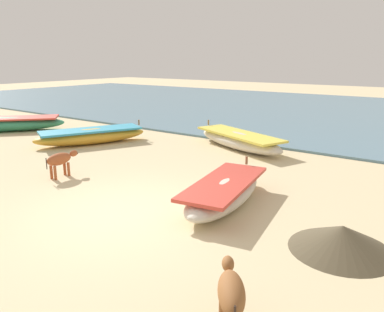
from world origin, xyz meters
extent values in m
plane|color=beige|center=(0.00, 0.00, 0.00)|extent=(80.00, 80.00, 0.00)
cube|color=slate|center=(0.00, 17.04, 0.04)|extent=(60.00, 20.00, 0.08)
ellipsoid|color=#338C66|center=(-10.41, 3.34, 0.29)|extent=(4.10, 4.33, 0.58)
cube|color=#CC3F33|center=(-10.41, 3.34, 0.54)|extent=(3.69, 3.90, 0.07)
ellipsoid|color=beige|center=(-0.87, 6.33, 0.27)|extent=(4.14, 2.54, 0.53)
cube|color=#EAD84C|center=(-0.87, 6.33, 0.49)|extent=(3.68, 2.33, 0.07)
cube|color=olive|center=(-1.15, 6.44, 0.41)|extent=(0.46, 0.90, 0.04)
cylinder|color=olive|center=(-2.58, 7.03, 0.63)|extent=(0.06, 0.06, 0.20)
ellipsoid|color=beige|center=(1.37, 1.65, 0.25)|extent=(1.56, 3.28, 0.51)
cube|color=#CC3F33|center=(1.37, 1.65, 0.47)|extent=(1.47, 2.90, 0.07)
cube|color=olive|center=(1.34, 1.88, 0.39)|extent=(0.89, 0.27, 0.04)
cylinder|color=olive|center=(1.13, 3.07, 0.61)|extent=(0.06, 0.06, 0.20)
ellipsoid|color=gold|center=(-5.56, 3.87, 0.27)|extent=(2.71, 4.06, 0.53)
cube|color=#3399BF|center=(-5.56, 3.87, 0.49)|extent=(2.48, 3.62, 0.07)
cube|color=olive|center=(-5.43, 4.14, 0.41)|extent=(0.89, 0.51, 0.04)
cylinder|color=olive|center=(-4.76, 5.52, 0.63)|extent=(0.06, 0.06, 0.20)
ellipsoid|color=#9E4C28|center=(-3.03, 0.75, 0.49)|extent=(0.32, 0.73, 0.31)
ellipsoid|color=#9E4C28|center=(-3.05, 1.22, 0.54)|extent=(0.15, 0.24, 0.17)
sphere|color=#2D2119|center=(-3.06, 1.33, 0.52)|extent=(0.07, 0.07, 0.06)
cylinder|color=#9E4C28|center=(-3.12, 0.95, 0.18)|extent=(0.07, 0.07, 0.36)
cylinder|color=#9E4C28|center=(-2.96, 0.96, 0.18)|extent=(0.07, 0.07, 0.36)
cylinder|color=#9E4C28|center=(-3.10, 0.54, 0.18)|extent=(0.07, 0.07, 0.36)
cylinder|color=#9E4C28|center=(-2.94, 0.55, 0.18)|extent=(0.07, 0.07, 0.36)
cylinder|color=#2D2119|center=(-3.01, 0.37, 0.46)|extent=(0.02, 0.02, 0.29)
ellipsoid|color=brown|center=(3.44, -1.64, 0.52)|extent=(0.68, 0.79, 0.33)
ellipsoid|color=brown|center=(3.15, -1.23, 0.57)|extent=(0.27, 0.29, 0.18)
sphere|color=#2D2119|center=(3.09, -1.14, 0.55)|extent=(0.10, 0.10, 0.07)
cylinder|color=brown|center=(3.25, -1.51, 0.19)|extent=(0.08, 0.08, 0.38)
cylinder|color=brown|center=(3.38, -1.41, 0.19)|extent=(0.08, 0.08, 0.38)
cone|color=brown|center=(3.93, 1.05, 0.21)|extent=(1.68, 1.68, 0.42)
camera|label=1|loc=(5.20, -4.82, 3.00)|focal=35.30mm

